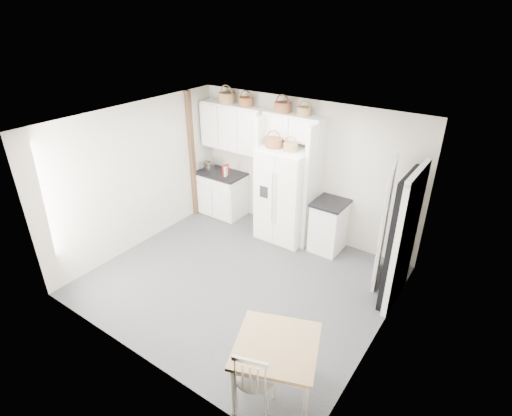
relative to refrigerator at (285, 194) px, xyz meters
The scene contains 28 objects.
floor 1.85m from the refrigerator, 84.69° to the right, with size 4.50×4.50×0.00m, color #343538.
ceiling 2.35m from the refrigerator, 84.69° to the right, with size 4.50×4.50×0.00m, color white.
wall_back 0.58m from the refrigerator, 68.76° to the left, with size 4.50×4.50×0.00m, color #B8AE9F.
wall_left 2.68m from the refrigerator, 142.45° to the right, with size 4.00×4.00×0.00m, color #B8AE9F.
wall_right 2.92m from the refrigerator, 33.92° to the right, with size 4.00×4.00×0.00m, color #B8AE9F.
refrigerator is the anchor object (origin of this frame).
base_cab_left 1.67m from the refrigerator, behind, with size 0.96×0.61×0.89m, color white.
base_cab_right 0.99m from the refrigerator, ahead, with size 0.52×0.62×0.92m, color white.
dining_table 3.56m from the refrigerator, 60.38° to the right, with size 0.90×0.90×0.75m, color olive.
windsor_chair 3.78m from the refrigerator, 63.55° to the right, with size 0.49×0.44×0.99m, color white.
counter_left 1.61m from the refrigerator, behind, with size 1.01×0.65×0.04m, color black.
counter_right 0.89m from the refrigerator, ahead, with size 0.56×0.67×0.04m, color black.
toaster 1.91m from the refrigerator, behind, with size 0.28×0.16×0.19m, color silver.
cookbook_red 1.42m from the refrigerator, behind, with size 0.03×0.16×0.24m, color #A70C14.
cookbook_cream 1.40m from the refrigerator, behind, with size 0.03×0.14×0.21m, color beige.
basket_upper_b 2.16m from the refrigerator, behind, with size 0.33×0.33×0.19m, color brown.
basket_upper_c 1.86m from the refrigerator, 168.23° to the left, with size 0.28×0.28×0.16m, color #572715.
basket_bridge_a 1.57m from the refrigerator, 138.92° to the left, with size 0.30×0.30×0.17m, color #572715.
basket_bridge_b 1.55m from the refrigerator, 49.51° to the left, with size 0.25×0.25×0.14m, color brown.
basket_fridge_a 1.01m from the refrigerator, 154.68° to the right, with size 0.31×0.31×0.17m, color #572715.
basket_fridge_b 0.98m from the refrigerator, 37.35° to the right, with size 0.26×0.26×0.14m, color brown.
upper_cabinet 1.69m from the refrigerator, behind, with size 1.40×0.34×0.90m, color white.
bridge_cabinet 1.25m from the refrigerator, 90.00° to the left, with size 1.12×0.34×0.45m, color white.
fridge_panel_left 0.58m from the refrigerator, behind, with size 0.08×0.60×2.30m, color white.
fridge_panel_right 0.58m from the refrigerator, ahead, with size 0.08×0.60×2.30m, color white.
trim_post 2.11m from the refrigerator, behind, with size 0.09×0.09×2.60m, color #442E19.
doorway_void 2.39m from the refrigerator, 14.89° to the right, with size 0.18×0.85×2.05m, color black.
door_slab 1.97m from the refrigerator, ahead, with size 0.80×0.04×2.05m, color white.
Camera 1 is at (3.23, -4.19, 4.06)m, focal length 28.00 mm.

